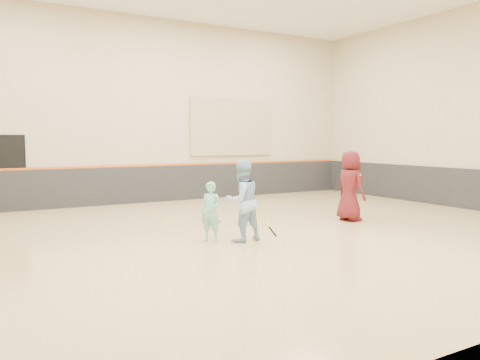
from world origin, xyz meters
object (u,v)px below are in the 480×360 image
girl (211,212)px  spare_racket (163,218)px  young_man (350,186)px  instructor (242,201)px

girl → spare_racket: girl is taller
girl → young_man: size_ratio=0.69×
instructor → young_man: (3.60, 0.74, 0.07)m
instructor → spare_racket: instructor is taller
girl → instructor: bearing=20.5°
young_man → girl: bearing=95.5°
girl → spare_racket: size_ratio=1.75×
girl → young_man: bearing=56.2°
instructor → spare_racket: size_ratio=2.36×
instructor → girl: bearing=-35.6°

